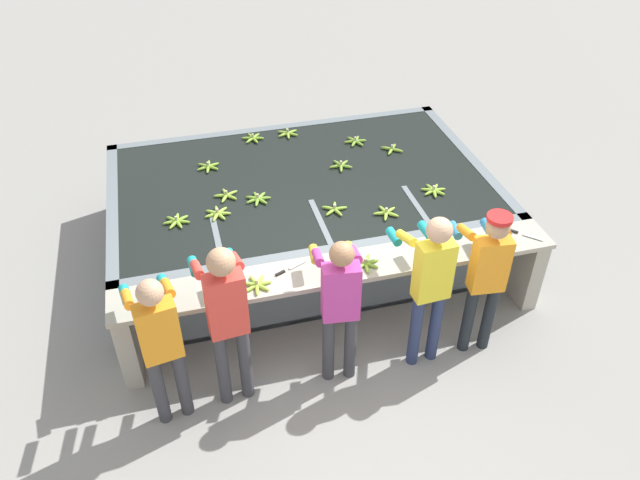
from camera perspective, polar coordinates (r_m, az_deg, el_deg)
name	(u,v)px	position (r m, az deg, el deg)	size (l,w,h in m)	color
ground_plane	(346,348)	(6.23, 2.38, -9.86)	(80.00, 80.00, 0.00)	gray
wash_tank	(302,212)	(7.25, -1.63, 2.61)	(4.23, 2.70, 0.87)	slate
work_ledge	(341,287)	(5.95, 1.91, -4.32)	(4.23, 0.45, 0.87)	#A8A393
worker_0	(160,339)	(5.20, -14.43, -8.75)	(0.48, 0.73, 1.56)	#38383D
worker_1	(227,313)	(5.16, -8.53, -6.58)	(0.44, 0.73, 1.70)	#38383D
worker_2	(340,300)	(5.36, 1.83, -5.47)	(0.46, 0.73, 1.57)	#38383D
worker_3	(430,279)	(5.54, 10.06, -3.49)	(0.43, 0.72, 1.66)	navy
worker_4	(487,271)	(5.81, 14.98, -2.73)	(0.46, 0.73, 1.58)	#1E2328
banana_bunch_floating_0	(392,149)	(7.61, 6.59, 8.26)	(0.24, 0.24, 0.08)	#7FAD33
banana_bunch_floating_1	(355,141)	(7.75, 3.24, 9.01)	(0.28, 0.27, 0.08)	#75A333
banana_bunch_floating_2	(386,213)	(6.48, 6.08, 2.50)	(0.27, 0.28, 0.08)	#8CB738
banana_bunch_floating_3	(258,199)	(6.69, -5.70, 3.79)	(0.28, 0.28, 0.08)	#75A333
banana_bunch_floating_4	(334,209)	(6.49, 1.33, 2.83)	(0.26, 0.28, 0.08)	#7FAD33
banana_bunch_floating_5	(434,190)	(6.90, 10.35, 4.49)	(0.28, 0.28, 0.08)	#8CB738
banana_bunch_floating_6	(177,221)	(6.49, -12.97, 1.70)	(0.28, 0.28, 0.08)	#7FAD33
banana_bunch_floating_7	(341,165)	(7.24, 1.92, 6.83)	(0.27, 0.28, 0.08)	#75A333
banana_bunch_floating_8	(288,133)	(7.93, -2.97, 9.73)	(0.27, 0.28, 0.08)	#8CB738
banana_bunch_floating_9	(208,166)	(7.33, -10.19, 6.63)	(0.28, 0.28, 0.08)	#7FAD33
banana_bunch_floating_10	(253,138)	(7.85, -6.16, 9.25)	(0.28, 0.28, 0.08)	#7FAD33
banana_bunch_floating_11	(218,213)	(6.52, -9.35, 2.41)	(0.28, 0.27, 0.08)	#93BC3D
banana_bunch_floating_12	(226,195)	(6.78, -8.55, 4.06)	(0.28, 0.27, 0.08)	#8CB738
banana_bunch_ledge_0	(365,263)	(5.80, 4.16, -2.13)	(0.28, 0.28, 0.08)	#75A333
banana_bunch_ledge_1	(257,285)	(5.59, -5.79, -4.09)	(0.28, 0.28, 0.08)	#93BC3D
knife_0	(286,270)	(5.74, -3.08, -2.76)	(0.33, 0.17, 0.02)	silver
knife_1	(520,233)	(6.48, 17.83, 0.59)	(0.27, 0.27, 0.02)	silver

